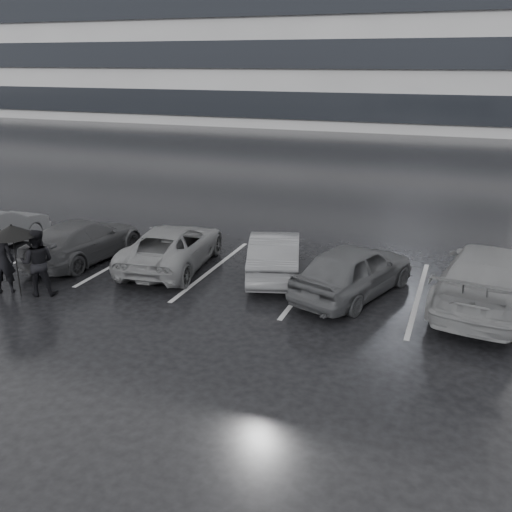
{
  "coord_description": "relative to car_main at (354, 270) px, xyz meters",
  "views": [
    {
      "loc": [
        4.21,
        -11.11,
        5.56
      ],
      "look_at": [
        -0.34,
        1.0,
        1.1
      ],
      "focal_mm": 40.0,
      "sensor_mm": 36.0,
      "label": 1
    }
  ],
  "objects": [
    {
      "name": "pedestrian_right",
      "position": [
        -7.31,
        -2.69,
        0.17
      ],
      "size": [
        1.01,
        0.93,
        1.68
      ],
      "primitive_type": "imported",
      "rotation": [
        0.0,
        0.0,
        3.59
      ],
      "color": "black",
      "rests_on": "ground"
    },
    {
      "name": "car_east",
      "position": [
        3.1,
        0.45,
        0.07
      ],
      "size": [
        2.79,
        5.32,
        1.47
      ],
      "primitive_type": "imported",
      "rotation": [
        0.0,
        0.0,
        2.99
      ],
      "color": "#4A4A4C",
      "rests_on": "ground"
    },
    {
      "name": "car_west_a",
      "position": [
        -2.27,
        0.65,
        -0.06
      ],
      "size": [
        2.29,
        3.92,
        1.22
      ],
      "primitive_type": "imported",
      "rotation": [
        0.0,
        0.0,
        3.43
      ],
      "color": "#333235",
      "rests_on": "ground"
    },
    {
      "name": "ground",
      "position": [
        -1.84,
        -2.04,
        -0.67
      ],
      "size": [
        160.0,
        160.0,
        0.0
      ],
      "primitive_type": "plane",
      "color": "black",
      "rests_on": "ground"
    },
    {
      "name": "pedestrian_left",
      "position": [
        -8.24,
        -2.9,
        0.17
      ],
      "size": [
        0.73,
        0.66,
        1.68
      ],
      "primitive_type": "imported",
      "rotation": [
        0.0,
        0.0,
        3.7
      ],
      "color": "black",
      "rests_on": "ground"
    },
    {
      "name": "stall_stripes",
      "position": [
        -2.64,
        0.46,
        -0.67
      ],
      "size": [
        19.72,
        5.0,
        0.0
      ],
      "color": "#979799",
      "rests_on": "ground"
    },
    {
      "name": "car_west_b",
      "position": [
        -5.2,
        0.31,
        -0.07
      ],
      "size": [
        2.46,
        4.47,
        1.18
      ],
      "primitive_type": "imported",
      "rotation": [
        0.0,
        0.0,
        3.26
      ],
      "color": "#4A4A4C",
      "rests_on": "ground"
    },
    {
      "name": "car_west_c",
      "position": [
        -7.89,
        -0.11,
        -0.07
      ],
      "size": [
        1.95,
        4.21,
        1.19
      ],
      "primitive_type": "imported",
      "rotation": [
        0.0,
        0.0,
        3.07
      ],
      "color": "black",
      "rests_on": "ground"
    },
    {
      "name": "car_main",
      "position": [
        0.0,
        0.0,
        0.0
      ],
      "size": [
        2.79,
        4.22,
        1.33
      ],
      "primitive_type": "imported",
      "rotation": [
        0.0,
        0.0,
        2.8
      ],
      "color": "black",
      "rests_on": "ground"
    },
    {
      "name": "umbrella",
      "position": [
        -7.7,
        -2.97,
        1.03
      ],
      "size": [
        1.1,
        1.1,
        1.86
      ],
      "color": "black",
      "rests_on": "ground"
    }
  ]
}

